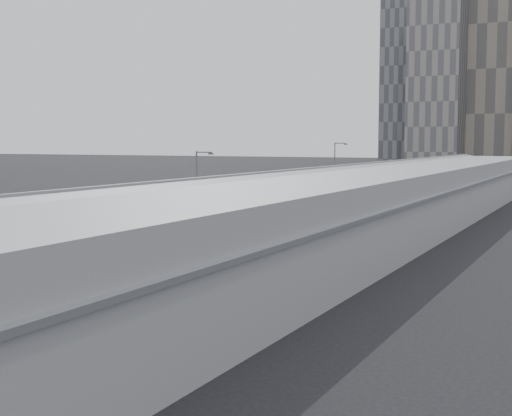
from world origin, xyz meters
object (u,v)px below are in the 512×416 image
Objects in this scene: bus_5 at (346,202)px; street_lamp_far at (336,170)px; bus_4 at (301,215)px; bus_2 at (167,247)px; bus_6 at (377,196)px; shipping_container at (375,186)px; street_lamp_near at (198,187)px; bus_3 at (248,225)px; suv at (400,186)px; bus_1 at (51,274)px.

bus_5 is 14.24m from street_lamp_far.
bus_2 is at bearing -90.84° from bus_4.
bus_6 reaches higher than shipping_container.
bus_5 is 27.36m from street_lamp_near.
street_lamp_far reaches higher than bus_3.
bus_4 reaches higher than suv.
bus_1 is 1.00× the size of bus_2.
street_lamp_near is (-6.63, -40.78, 3.56)m from bus_6.
bus_5 reaches higher than shipping_container.
bus_1 is at bearing -87.28° from bus_5.
street_lamp_near is at bearing -77.13° from shipping_container.
bus_2 is 1.01× the size of bus_3.
suv is (-0.55, 39.00, -4.68)m from street_lamp_far.
bus_5 is 2.38× the size of suv.
street_lamp_near is at bearing -104.43° from suv.
street_lamp_far is (-6.51, 68.52, 3.86)m from bus_1.
bus_3 is 28.07m from bus_5.
suv is (-7.09, 94.70, -0.81)m from bus_2.
street_lamp_far is at bearing 94.11° from bus_1.
bus_6 is 7.32m from street_lamp_far.
bus_4 is 30.23m from bus_6.
bus_1 is 1.01× the size of bus_3.
street_lamp_near is at bearing -102.43° from bus_5.
bus_2 is 82.05m from shipping_container.
bus_1 is at bearing -93.05° from bus_3.
bus_4 is at bearing -69.52° from shipping_container.
suv is at bearing 94.20° from bus_4.
bus_5 is at bearing -66.48° from shipping_container.
bus_1 is 2.29× the size of suv.
bus_4 is 29.03m from street_lamp_far.
shipping_container is (-0.94, 64.56, -3.63)m from street_lamp_near.
bus_3 reaches higher than suv.
street_lamp_far reaches higher than suv.
bus_6 is 1.88× the size of shipping_container.
suv is at bearing 96.46° from shipping_container.
bus_3 is 12.35m from bus_4.
street_lamp_far is at bearing 100.91° from bus_4.
bus_5 is 1.57× the size of street_lamp_near.
bus_1 reaches higher than bus_3.
shipping_container is at bearing 103.66° from bus_5.
street_lamp_far is at bearing 88.70° from street_lamp_near.
shipping_container reaches higher than suv.
bus_2 is 56.22m from street_lamp_far.
bus_6 is at bearing -60.30° from shipping_container.
shipping_container is (-7.58, 23.77, -0.07)m from bus_6.
bus_5 reaches higher than suv.
street_lamp_far reaches higher than bus_1.
suv is (-7.06, 107.52, -0.82)m from bus_1.
bus_2 is 2.04× the size of shipping_container.
street_lamp_near is (-7.08, -10.55, 3.52)m from bus_4.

